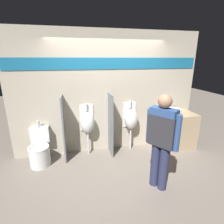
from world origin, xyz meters
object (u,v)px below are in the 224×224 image
at_px(sink_basin, 173,111).
at_px(urinal_far, 131,119).
at_px(cell_phone, 168,116).
at_px(toilet, 40,150).
at_px(urinal_near_counter, 87,123).
at_px(person_in_vest, 162,136).

relative_size(sink_basin, urinal_far, 0.32).
xyz_separation_m(cell_phone, toilet, (-2.81, 0.07, -0.56)).
bearing_deg(urinal_near_counter, sink_basin, -2.47).
xyz_separation_m(sink_basin, urinal_far, (-1.03, 0.09, -0.15)).
xyz_separation_m(urinal_far, toilet, (-2.02, -0.18, -0.46)).
distance_m(sink_basin, toilet, 3.11).
bearing_deg(cell_phone, urinal_near_counter, 172.00).
relative_size(urinal_far, person_in_vest, 0.73).
bearing_deg(person_in_vest, urinal_near_counter, 3.34).
height_order(sink_basin, toilet, sink_basin).
xyz_separation_m(toilet, person_in_vest, (2.07, -1.17, 0.63)).
height_order(cell_phone, urinal_near_counter, urinal_near_counter).
relative_size(urinal_near_counter, urinal_far, 1.00).
height_order(sink_basin, urinal_far, urinal_far).
bearing_deg(person_in_vest, cell_phone, -68.67).
xyz_separation_m(cell_phone, person_in_vest, (-0.75, -1.10, 0.07)).
bearing_deg(urinal_far, person_in_vest, -88.11).
distance_m(cell_phone, person_in_vest, 1.34).
height_order(urinal_near_counter, person_in_vest, person_in_vest).
xyz_separation_m(urinal_near_counter, person_in_vest, (1.06, -1.36, 0.17)).
bearing_deg(cell_phone, toilet, 178.60).
bearing_deg(cell_phone, person_in_vest, -124.16).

